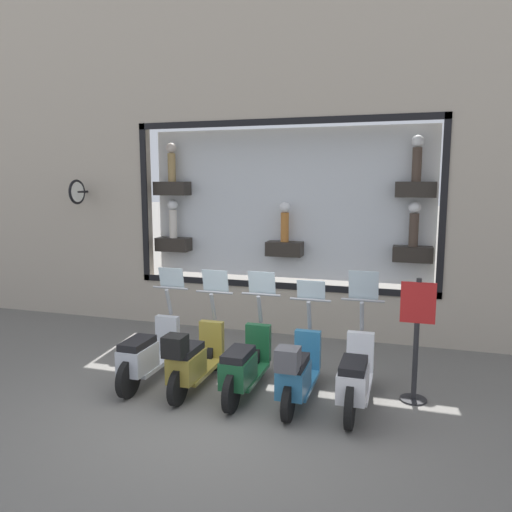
# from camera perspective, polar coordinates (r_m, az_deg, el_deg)

# --- Properties ---
(ground_plane) EXTENTS (120.00, 120.00, 0.00)m
(ground_plane) POSITION_cam_1_polar(r_m,az_deg,el_deg) (6.88, -4.67, -16.92)
(ground_plane) COLOR #66635E
(building_facade) EXTENTS (1.18, 36.00, 9.26)m
(building_facade) POSITION_cam_1_polar(r_m,az_deg,el_deg) (9.81, 3.25, 18.94)
(building_facade) COLOR #ADA08E
(building_facade) RESTS_ON ground_plane
(scooter_white_0) EXTENTS (1.81, 0.61, 1.71)m
(scooter_white_0) POSITION_cam_1_polar(r_m,az_deg,el_deg) (6.77, 11.28, -13.33)
(scooter_white_0) COLOR black
(scooter_white_0) RESTS_ON ground_plane
(scooter_teal_1) EXTENTS (1.79, 0.60, 1.52)m
(scooter_teal_1) POSITION_cam_1_polar(r_m,az_deg,el_deg) (6.80, 4.72, -13.01)
(scooter_teal_1) COLOR black
(scooter_teal_1) RESTS_ON ground_plane
(scooter_green_2) EXTENTS (1.81, 0.60, 1.62)m
(scooter_green_2) POSITION_cam_1_polar(r_m,az_deg,el_deg) (7.06, -1.28, -12.34)
(scooter_green_2) COLOR black
(scooter_green_2) RESTS_ON ground_plane
(scooter_olive_3) EXTENTS (1.80, 0.60, 1.60)m
(scooter_olive_3) POSITION_cam_1_polar(r_m,az_deg,el_deg) (7.26, -7.22, -11.57)
(scooter_olive_3) COLOR black
(scooter_olive_3) RESTS_ON ground_plane
(scooter_silver_4) EXTENTS (1.81, 0.60, 1.59)m
(scooter_silver_4) POSITION_cam_1_polar(r_m,az_deg,el_deg) (7.65, -12.26, -10.87)
(scooter_silver_4) COLOR black
(scooter_silver_4) RESTS_ON ground_plane
(shop_sign_post) EXTENTS (0.36, 0.45, 1.69)m
(shop_sign_post) POSITION_cam_1_polar(r_m,az_deg,el_deg) (7.07, 17.86, -8.66)
(shop_sign_post) COLOR #232326
(shop_sign_post) RESTS_ON ground_plane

